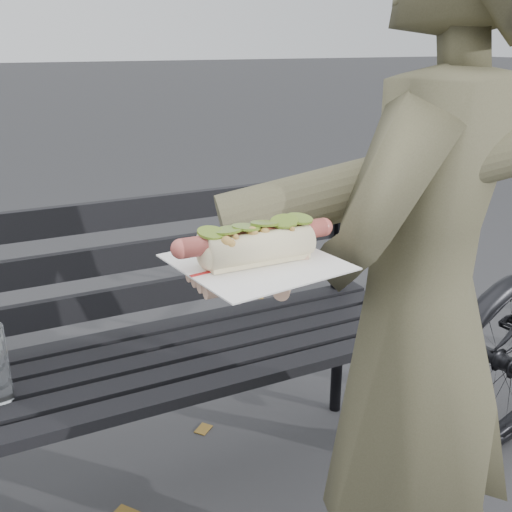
{
  "coord_description": "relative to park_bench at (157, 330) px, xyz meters",
  "views": [
    {
      "loc": [
        -0.37,
        -0.59,
        1.28
      ],
      "look_at": [
        -0.05,
        0.05,
        1.03
      ],
      "focal_mm": 42.0,
      "sensor_mm": 36.0,
      "label": 1
    }
  ],
  "objects": [
    {
      "name": "park_bench",
      "position": [
        0.0,
        0.0,
        0.0
      ],
      "size": [
        1.5,
        0.44,
        0.88
      ],
      "color": "black",
      "rests_on": "ground"
    },
    {
      "name": "person",
      "position": [
        0.3,
        -0.69,
        0.25
      ],
      "size": [
        0.67,
        0.58,
        1.56
      ],
      "primitive_type": "imported",
      "rotation": [
        0.0,
        0.0,
        3.57
      ],
      "color": "#4E4C34",
      "rests_on": "ground"
    },
    {
      "name": "held_hotdog",
      "position": [
        0.1,
        -0.74,
        0.53
      ],
      "size": [
        0.63,
        0.32,
        0.2
      ],
      "color": "#4E4C34"
    }
  ]
}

